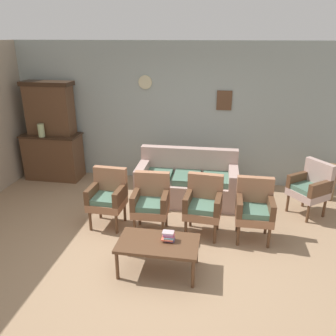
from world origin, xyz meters
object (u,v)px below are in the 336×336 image
(vase_on_cabinet, at_px, (41,130))
(wingback_chair_by_fireplace, at_px, (311,186))
(armchair_near_cabinet, at_px, (108,195))
(armchair_near_couch_end, at_px, (151,201))
(book_stack_on_table, at_px, (169,237))
(floral_couch, at_px, (187,183))
(coffee_table, at_px, (158,245))
(side_cabinet, at_px, (54,156))
(floor_vase_by_wall, at_px, (329,182))
(armchair_by_doorway, at_px, (203,203))
(armchair_row_middle, at_px, (254,207))

(vase_on_cabinet, height_order, wingback_chair_by_fireplace, vase_on_cabinet)
(armchair_near_cabinet, height_order, armchair_near_couch_end, same)
(vase_on_cabinet, relative_size, book_stack_on_table, 1.61)
(floral_couch, distance_m, book_stack_on_table, 2.00)
(armchair_near_couch_end, distance_m, coffee_table, 0.98)
(side_cabinet, bearing_deg, floor_vase_by_wall, -1.07)
(vase_on_cabinet, distance_m, armchair_by_doorway, 3.63)
(vase_on_cabinet, xyz_separation_m, armchair_near_cabinet, (1.81, -1.45, -0.56))
(armchair_near_couch_end, xyz_separation_m, wingback_chair_by_fireplace, (2.45, 0.95, 0.00))
(armchair_near_couch_end, relative_size, wingback_chair_by_fireplace, 1.00)
(floral_couch, relative_size, floor_vase_by_wall, 2.72)
(armchair_by_doorway, xyz_separation_m, wingback_chair_by_fireplace, (1.68, 0.89, 0.00))
(floral_couch, bearing_deg, side_cabinet, 168.40)
(floral_couch, height_order, armchair_row_middle, same)
(armchair_near_couch_end, height_order, armchair_by_doorway, same)
(armchair_near_cabinet, bearing_deg, floral_couch, 43.28)
(side_cabinet, xyz_separation_m, floor_vase_by_wall, (5.33, -0.10, -0.14))
(wingback_chair_by_fireplace, relative_size, coffee_table, 0.90)
(side_cabinet, relative_size, armchair_by_doorway, 1.28)
(armchair_near_couch_end, height_order, coffee_table, armchair_near_couch_end)
(floral_couch, relative_size, armchair_row_middle, 1.96)
(armchair_row_middle, distance_m, coffee_table, 1.56)
(armchair_row_middle, distance_m, book_stack_on_table, 1.43)
(floral_couch, bearing_deg, armchair_row_middle, -44.49)
(side_cabinet, height_order, armchair_near_couch_end, side_cabinet)
(armchair_near_cabinet, relative_size, armchair_by_doorway, 1.00)
(armchair_row_middle, bearing_deg, armchair_by_doorway, 179.61)
(armchair_near_cabinet, relative_size, armchair_row_middle, 1.00)
(armchair_near_cabinet, xyz_separation_m, armchair_near_couch_end, (0.69, -0.08, 0.00))
(side_cabinet, distance_m, book_stack_on_table, 3.82)
(armchair_near_couch_end, bearing_deg, floor_vase_by_wall, 28.68)
(floral_couch, distance_m, floor_vase_by_wall, 2.56)
(side_cabinet, bearing_deg, wingback_chair_by_fireplace, -8.77)
(side_cabinet, bearing_deg, vase_on_cabinet, -117.95)
(side_cabinet, relative_size, coffee_table, 1.16)
(armchair_by_doorway, relative_size, coffee_table, 0.90)
(floral_couch, xyz_separation_m, armchair_by_doorway, (0.36, -1.06, 0.17))
(vase_on_cabinet, distance_m, armchair_row_middle, 4.30)
(side_cabinet, distance_m, coffee_table, 3.77)
(side_cabinet, xyz_separation_m, coffee_table, (2.70, -2.62, -0.09))
(floral_couch, relative_size, wingback_chair_by_fireplace, 1.96)
(vase_on_cabinet, xyz_separation_m, floral_couch, (2.92, -0.40, -0.73))
(armchair_row_middle, relative_size, floor_vase_by_wall, 1.39)
(vase_on_cabinet, distance_m, armchair_near_couch_end, 2.98)
(side_cabinet, distance_m, armchair_row_middle, 4.24)
(vase_on_cabinet, xyz_separation_m, armchair_by_doorway, (3.28, -1.46, -0.56))
(armchair_near_cabinet, distance_m, coffee_table, 1.41)
(side_cabinet, height_order, armchair_row_middle, side_cabinet)
(armchair_near_cabinet, bearing_deg, side_cabinet, 136.59)
(wingback_chair_by_fireplace, xyz_separation_m, coffee_table, (-2.16, -1.87, -0.12))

